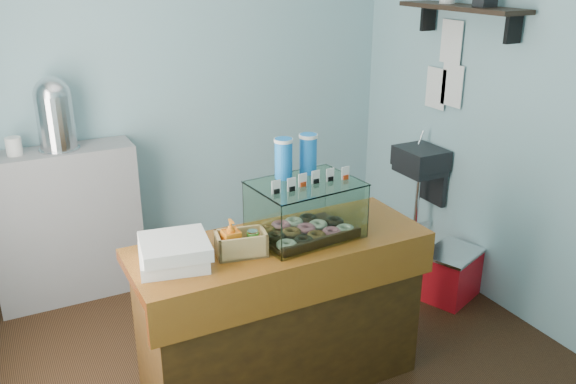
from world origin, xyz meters
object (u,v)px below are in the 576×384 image
counter (281,313)px  red_cooler (451,274)px  coffee_urn (54,112)px  display_case (303,205)px

counter → red_cooler: size_ratio=3.20×
counter → red_cooler: 1.56m
counter → coffee_urn: coffee_urn is taller
display_case → red_cooler: (1.36, 0.25, -0.88)m
coffee_urn → red_cooler: coffee_urn is taller
display_case → coffee_urn: 1.87m
display_case → red_cooler: bearing=5.6°
counter → display_case: size_ratio=2.74×
counter → coffee_urn: (-0.87, 1.57, 0.90)m
display_case → red_cooler: size_ratio=1.17×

